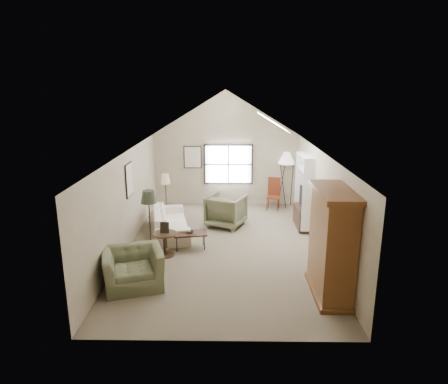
{
  "coord_description": "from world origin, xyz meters",
  "views": [
    {
      "loc": [
        0.15,
        -9.79,
        4.13
      ],
      "look_at": [
        0.0,
        0.4,
        1.4
      ],
      "focal_mm": 32.0,
      "sensor_mm": 36.0,
      "label": 1
    }
  ],
  "objects_px": {
    "armoire": "(332,244)",
    "side_table": "(165,244)",
    "coffee_table": "(190,241)",
    "side_chair": "(273,194)",
    "armchair_far": "(226,211)",
    "sofa": "(170,221)",
    "armchair_near": "(133,268)"
  },
  "relations": [
    {
      "from": "sofa",
      "to": "coffee_table",
      "type": "bearing_deg",
      "value": -161.18
    },
    {
      "from": "armchair_near",
      "to": "side_table",
      "type": "relative_size",
      "value": 2.04
    },
    {
      "from": "armoire",
      "to": "armchair_far",
      "type": "distance_m",
      "value": 4.65
    },
    {
      "from": "armchair_near",
      "to": "side_table",
      "type": "height_order",
      "value": "armchair_near"
    },
    {
      "from": "armchair_far",
      "to": "side_chair",
      "type": "distance_m",
      "value": 2.27
    },
    {
      "from": "sofa",
      "to": "armchair_far",
      "type": "height_order",
      "value": "armchair_far"
    },
    {
      "from": "coffee_table",
      "to": "side_chair",
      "type": "bearing_deg",
      "value": 53.57
    },
    {
      "from": "coffee_table",
      "to": "armchair_far",
      "type": "bearing_deg",
      "value": 62.54
    },
    {
      "from": "coffee_table",
      "to": "side_chair",
      "type": "xyz_separation_m",
      "value": [
        2.51,
        3.4,
        0.33
      ]
    },
    {
      "from": "sofa",
      "to": "armchair_near",
      "type": "distance_m",
      "value": 3.18
    },
    {
      "from": "sofa",
      "to": "armchair_near",
      "type": "xyz_separation_m",
      "value": [
        -0.33,
        -3.16,
        0.05
      ]
    },
    {
      "from": "armoire",
      "to": "coffee_table",
      "type": "relative_size",
      "value": 2.59
    },
    {
      "from": "armchair_far",
      "to": "side_table",
      "type": "relative_size",
      "value": 1.76
    },
    {
      "from": "armchair_near",
      "to": "coffee_table",
      "type": "relative_size",
      "value": 1.44
    },
    {
      "from": "armoire",
      "to": "side_table",
      "type": "xyz_separation_m",
      "value": [
        -3.63,
        1.85,
        -0.8
      ]
    },
    {
      "from": "armoire",
      "to": "coffee_table",
      "type": "height_order",
      "value": "armoire"
    },
    {
      "from": "sofa",
      "to": "coffee_table",
      "type": "xyz_separation_m",
      "value": [
        0.68,
        -1.15,
        -0.13
      ]
    },
    {
      "from": "side_table",
      "to": "side_chair",
      "type": "height_order",
      "value": "side_chair"
    },
    {
      "from": "armoire",
      "to": "side_table",
      "type": "relative_size",
      "value": 3.67
    },
    {
      "from": "armchair_near",
      "to": "armchair_far",
      "type": "xyz_separation_m",
      "value": [
        1.93,
        3.79,
        0.08
      ]
    },
    {
      "from": "coffee_table",
      "to": "side_chair",
      "type": "relative_size",
      "value": 0.77
    },
    {
      "from": "armchair_far",
      "to": "coffee_table",
      "type": "distance_m",
      "value": 2.02
    },
    {
      "from": "coffee_table",
      "to": "side_chair",
      "type": "distance_m",
      "value": 4.24
    },
    {
      "from": "armoire",
      "to": "side_table",
      "type": "bearing_deg",
      "value": 153.02
    },
    {
      "from": "sofa",
      "to": "side_chair",
      "type": "bearing_deg",
      "value": -66.47
    },
    {
      "from": "armoire",
      "to": "armchair_far",
      "type": "relative_size",
      "value": 2.09
    },
    {
      "from": "armoire",
      "to": "armchair_near",
      "type": "height_order",
      "value": "armoire"
    },
    {
      "from": "sofa",
      "to": "side_table",
      "type": "bearing_deg",
      "value": 171.82
    },
    {
      "from": "sofa",
      "to": "armoire",
      "type": "bearing_deg",
      "value": -144.5
    },
    {
      "from": "armchair_far",
      "to": "coffee_table",
      "type": "bearing_deg",
      "value": 85.42
    },
    {
      "from": "armchair_far",
      "to": "sofa",
      "type": "bearing_deg",
      "value": 44.4
    },
    {
      "from": "armoire",
      "to": "side_chair",
      "type": "relative_size",
      "value": 2.0
    }
  ]
}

